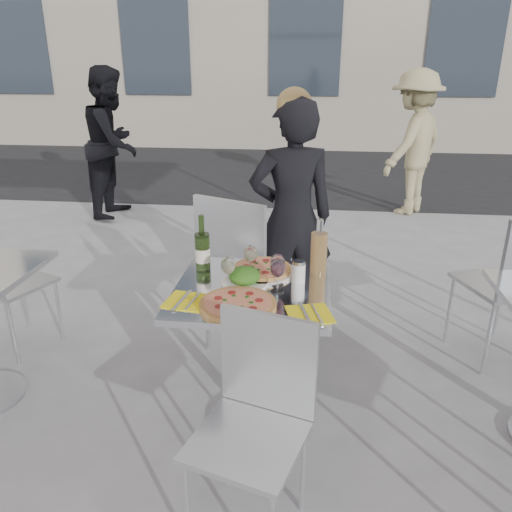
# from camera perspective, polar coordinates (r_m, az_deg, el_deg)

# --- Properties ---
(ground) EXTENTS (80.00, 80.00, 0.00)m
(ground) POSITION_cam_1_polar(r_m,az_deg,el_deg) (2.73, -0.38, -18.02)
(ground) COLOR slate
(street_asphalt) EXTENTS (24.00, 5.00, 0.00)m
(street_asphalt) POSITION_cam_1_polar(r_m,az_deg,el_deg) (8.78, 4.84, 9.84)
(street_asphalt) COLOR black
(street_asphalt) RESTS_ON ground
(main_table) EXTENTS (0.72, 0.72, 0.75)m
(main_table) POSITION_cam_1_polar(r_m,az_deg,el_deg) (2.43, -0.41, -8.13)
(main_table) COLOR #B7BABF
(main_table) RESTS_ON ground
(chair_far) EXTENTS (0.63, 0.63, 1.03)m
(chair_far) POSITION_cam_1_polar(r_m,az_deg,el_deg) (2.97, -1.64, -0.92)
(chair_far) COLOR silver
(chair_far) RESTS_ON ground
(chair_near) EXTENTS (0.49, 0.50, 0.86)m
(chair_near) POSITION_cam_1_polar(r_m,az_deg,el_deg) (1.97, 0.12, -17.04)
(chair_near) COLOR silver
(chair_near) RESTS_ON ground
(woman_diner) EXTENTS (0.64, 0.50, 1.55)m
(woman_diner) POSITION_cam_1_polar(r_m,az_deg,el_deg) (3.30, 4.06, 4.34)
(woman_diner) COLOR black
(woman_diner) RESTS_ON ground
(pedestrian_a) EXTENTS (0.66, 0.84, 1.70)m
(pedestrian_a) POSITION_cam_1_polar(r_m,az_deg,el_deg) (6.17, -16.04, 12.29)
(pedestrian_a) COLOR black
(pedestrian_a) RESTS_ON ground
(pedestrian_b) EXTENTS (1.14, 1.24, 1.68)m
(pedestrian_b) POSITION_cam_1_polar(r_m,az_deg,el_deg) (6.31, 17.50, 12.18)
(pedestrian_b) COLOR tan
(pedestrian_b) RESTS_ON ground
(pizza_near) EXTENTS (0.33, 0.33, 0.02)m
(pizza_near) POSITION_cam_1_polar(r_m,az_deg,el_deg) (2.16, -2.08, -5.47)
(pizza_near) COLOR tan
(pizza_near) RESTS_ON main_table
(pizza_far) EXTENTS (0.33, 0.33, 0.03)m
(pizza_far) POSITION_cam_1_polar(r_m,az_deg,el_deg) (2.49, 0.71, -1.56)
(pizza_far) COLOR white
(pizza_far) RESTS_ON main_table
(salad_plate) EXTENTS (0.22, 0.22, 0.09)m
(salad_plate) POSITION_cam_1_polar(r_m,az_deg,el_deg) (2.35, -1.34, -2.45)
(salad_plate) COLOR white
(salad_plate) RESTS_ON main_table
(wine_bottle) EXTENTS (0.07, 0.08, 0.29)m
(wine_bottle) POSITION_cam_1_polar(r_m,az_deg,el_deg) (2.48, -6.14, 0.64)
(wine_bottle) COLOR #385620
(wine_bottle) RESTS_ON main_table
(carafe) EXTENTS (0.08, 0.08, 0.29)m
(carafe) POSITION_cam_1_polar(r_m,az_deg,el_deg) (2.44, 7.18, 0.33)
(carafe) COLOR tan
(carafe) RESTS_ON main_table
(sugar_shaker) EXTENTS (0.06, 0.06, 0.11)m
(sugar_shaker) POSITION_cam_1_polar(r_m,az_deg,el_deg) (2.38, 4.89, -1.76)
(sugar_shaker) COLOR white
(sugar_shaker) RESTS_ON main_table
(wineglass_white_a) EXTENTS (0.07, 0.07, 0.16)m
(wineglass_white_a) POSITION_cam_1_polar(r_m,az_deg,el_deg) (2.29, -3.20, -1.20)
(wineglass_white_a) COLOR white
(wineglass_white_a) RESTS_ON main_table
(wineglass_white_b) EXTENTS (0.07, 0.07, 0.16)m
(wineglass_white_b) POSITION_cam_1_polar(r_m,az_deg,el_deg) (2.42, -0.65, 0.15)
(wineglass_white_b) COLOR white
(wineglass_white_b) RESTS_ON main_table
(wineglass_red_a) EXTENTS (0.07, 0.07, 0.16)m
(wineglass_red_a) POSITION_cam_1_polar(r_m,az_deg,el_deg) (2.25, 2.50, -1.54)
(wineglass_red_a) COLOR white
(wineglass_red_a) RESTS_ON main_table
(wineglass_red_b) EXTENTS (0.07, 0.07, 0.16)m
(wineglass_red_b) POSITION_cam_1_polar(r_m,az_deg,el_deg) (2.32, 2.49, -0.88)
(wineglass_red_b) COLOR white
(wineglass_red_b) RESTS_ON main_table
(napkin_left) EXTENTS (0.20, 0.20, 0.01)m
(napkin_left) POSITION_cam_1_polar(r_m,az_deg,el_deg) (2.22, -7.94, -5.08)
(napkin_left) COLOR #FFF516
(napkin_left) RESTS_ON main_table
(napkin_right) EXTENTS (0.22, 0.22, 0.01)m
(napkin_right) POSITION_cam_1_polar(r_m,az_deg,el_deg) (2.10, 6.14, -6.60)
(napkin_right) COLOR #FFF516
(napkin_right) RESTS_ON main_table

